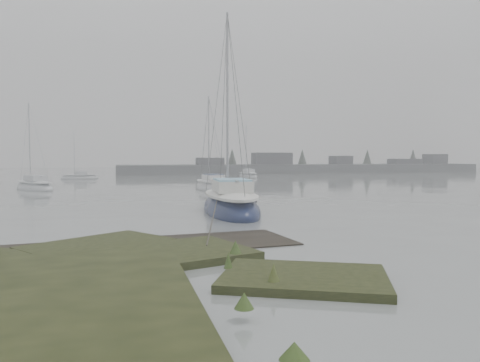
% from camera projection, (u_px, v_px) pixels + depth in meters
% --- Properties ---
extents(ground, '(160.00, 160.00, 0.00)m').
position_uv_depth(ground, '(161.00, 188.00, 39.46)').
color(ground, slate).
rests_on(ground, ground).
extents(far_shoreline, '(60.00, 8.00, 4.15)m').
position_uv_depth(far_shoreline, '(310.00, 168.00, 76.92)').
color(far_shoreline, '#4C4F51').
rests_on(far_shoreline, ground).
extents(sailboat_main, '(2.94, 7.62, 10.55)m').
position_uv_depth(sailboat_main, '(231.00, 206.00, 22.46)').
color(sailboat_main, '#141C3D').
rests_on(sailboat_main, ground).
extents(sailboat_white, '(2.88, 6.09, 8.26)m').
position_uv_depth(sailboat_white, '(212.00, 187.00, 37.94)').
color(sailboat_white, silver).
rests_on(sailboat_white, ground).
extents(sailboat_far_a, '(4.47, 5.47, 7.61)m').
position_uv_depth(sailboat_far_a, '(34.00, 187.00, 37.78)').
color(sailboat_far_a, silver).
rests_on(sailboat_far_a, ground).
extents(sailboat_far_b, '(2.09, 5.28, 7.29)m').
position_uv_depth(sailboat_far_b, '(248.00, 176.00, 59.41)').
color(sailboat_far_b, '#B2B8BD').
rests_on(sailboat_far_b, ground).
extents(sailboat_far_c, '(4.34, 1.56, 6.07)m').
position_uv_depth(sailboat_far_c, '(80.00, 178.00, 55.48)').
color(sailboat_far_c, '#A8ABB1').
rests_on(sailboat_far_c, ground).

